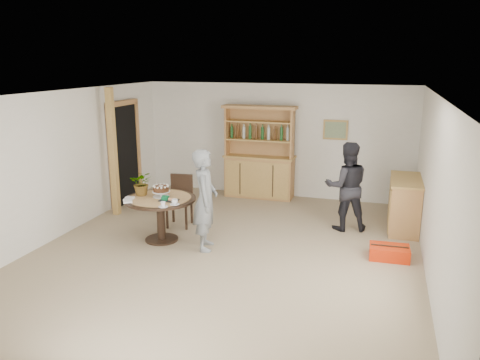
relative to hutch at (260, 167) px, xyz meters
name	(u,v)px	position (x,y,z in m)	size (l,w,h in m)	color
ground	(225,253)	(0.30, -3.24, -0.69)	(7.00, 7.00, 0.00)	#9D876B
room_shell	(225,145)	(0.30, -3.23, 1.05)	(6.04, 7.04, 2.52)	white
doorway	(124,152)	(-2.63, -1.24, 0.42)	(0.13, 1.10, 2.18)	black
pine_post	(113,153)	(-2.40, -2.04, 0.56)	(0.12, 0.12, 2.50)	tan
hutch	(260,167)	(0.00, 0.00, 0.00)	(1.62, 0.54, 2.04)	tan
sideboard	(405,204)	(3.04, -1.24, -0.22)	(0.54, 1.26, 0.94)	tan
dining_table	(160,206)	(-0.92, -3.05, -0.08)	(1.20, 1.20, 0.76)	black
dining_chair	(180,197)	(-0.93, -2.22, -0.15)	(0.47, 0.47, 0.95)	black
birthday_cake	(161,190)	(-0.92, -3.00, 0.19)	(0.30, 0.30, 0.20)	white
flower_vase	(142,183)	(-1.27, -3.00, 0.28)	(0.38, 0.33, 0.42)	#3F7233
gift_tray	(168,199)	(-0.70, -3.17, 0.10)	(0.30, 0.20, 0.08)	black
coffee_cup_a	(175,202)	(-0.52, -3.33, 0.11)	(0.15, 0.15, 0.09)	white
coffee_cup_b	(163,205)	(-0.64, -3.50, 0.11)	(0.15, 0.15, 0.08)	white
napkins	(129,200)	(-1.33, -3.36, 0.09)	(0.24, 0.33, 0.03)	white
teen_boy	(205,200)	(-0.07, -3.15, 0.13)	(0.60, 0.39, 1.64)	slate
adult_person	(347,186)	(2.02, -1.56, 0.11)	(0.78, 0.61, 1.61)	black
red_suitcase	(389,252)	(2.80, -2.70, -0.59)	(0.62, 0.42, 0.21)	red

